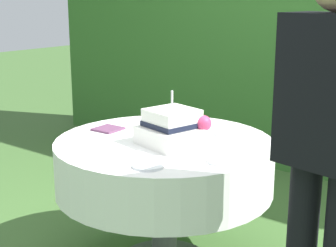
{
  "coord_description": "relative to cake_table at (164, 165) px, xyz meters",
  "views": [
    {
      "loc": [
        1.58,
        -2.02,
        1.46
      ],
      "look_at": [
        0.04,
        -0.02,
        0.82
      ],
      "focal_mm": 54.57,
      "sensor_mm": 36.0,
      "label": 1
    }
  ],
  "objects": [
    {
      "name": "napkin_stack",
      "position": [
        -0.38,
        -0.03,
        0.14
      ],
      "size": [
        0.14,
        0.14,
        0.01
      ],
      "primitive_type": "cube",
      "rotation": [
        0.0,
        0.0,
        0.03
      ],
      "color": "#603856",
      "rests_on": "cake_table"
    },
    {
      "name": "serving_plate_left",
      "position": [
        0.21,
        0.29,
        0.14
      ],
      "size": [
        0.13,
        0.13,
        0.01
      ],
      "primitive_type": "cylinder",
      "color": "white",
      "rests_on": "cake_table"
    },
    {
      "name": "cake_table",
      "position": [
        0.0,
        0.0,
        0.0
      ],
      "size": [
        1.15,
        1.15,
        0.72
      ],
      "color": "#4C4C51",
      "rests_on": "ground_plane"
    },
    {
      "name": "wedding_cake",
      "position": [
        0.08,
        -0.03,
        0.22
      ],
      "size": [
        0.35,
        0.34,
        0.28
      ],
      "color": "white",
      "rests_on": "cake_table"
    },
    {
      "name": "standing_person",
      "position": [
        0.96,
        -0.26,
        0.35
      ],
      "size": [
        0.39,
        0.26,
        1.6
      ],
      "color": "black",
      "rests_on": "ground_plane"
    },
    {
      "name": "serving_plate_far",
      "position": [
        0.21,
        -0.38,
        0.14
      ],
      "size": [
        0.14,
        0.14,
        0.01
      ],
      "primitive_type": "cylinder",
      "color": "white",
      "rests_on": "cake_table"
    },
    {
      "name": "serving_plate_near",
      "position": [
        0.42,
        -0.14,
        0.14
      ],
      "size": [
        0.1,
        0.1,
        0.01
      ],
      "primitive_type": "cylinder",
      "color": "white",
      "rests_on": "cake_table"
    }
  ]
}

